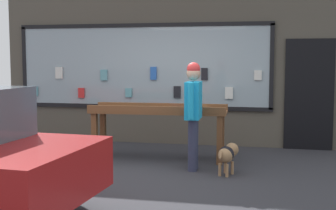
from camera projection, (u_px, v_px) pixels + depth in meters
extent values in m
plane|color=#2D2D33|center=(146.00, 170.00, 7.26)|extent=(40.00, 40.00, 0.00)
cube|color=#4C473D|center=(176.00, 51.00, 9.40)|extent=(7.28, 0.20, 3.78)
cube|color=#8C9EA8|center=(141.00, 66.00, 9.46)|extent=(5.16, 0.03, 1.64)
cube|color=black|center=(141.00, 25.00, 9.37)|extent=(5.24, 0.06, 0.08)
cube|color=black|center=(141.00, 107.00, 9.54)|extent=(5.24, 0.06, 0.08)
cube|color=black|center=(25.00, 66.00, 10.00)|extent=(0.08, 0.06, 1.64)
cube|color=black|center=(272.00, 67.00, 8.91)|extent=(0.08, 0.06, 1.64)
cube|color=#5999A5|center=(35.00, 91.00, 9.96)|extent=(0.15, 0.03, 0.19)
cube|color=silver|center=(59.00, 73.00, 9.80)|extent=(0.16, 0.03, 0.24)
cube|color=red|center=(81.00, 93.00, 9.74)|extent=(0.13, 0.03, 0.21)
cube|color=#5999A5|center=(104.00, 75.00, 9.60)|extent=(0.14, 0.03, 0.22)
cube|color=#5999A5|center=(129.00, 93.00, 9.52)|extent=(0.14, 0.03, 0.18)
cube|color=#2659B2|center=(153.00, 73.00, 9.38)|extent=(0.13, 0.03, 0.26)
cube|color=black|center=(177.00, 92.00, 9.31)|extent=(0.14, 0.03, 0.23)
cube|color=black|center=(204.00, 74.00, 9.16)|extent=(0.12, 0.03, 0.23)
cube|color=silver|center=(229.00, 93.00, 9.09)|extent=(0.15, 0.03, 0.23)
cube|color=silver|center=(258.00, 75.00, 8.94)|extent=(0.14, 0.03, 0.19)
cube|color=black|center=(309.00, 95.00, 8.82)|extent=(0.90, 0.04, 2.10)
cube|color=brown|center=(95.00, 136.00, 7.98)|extent=(0.09, 0.09, 0.80)
cube|color=brown|center=(220.00, 140.00, 7.60)|extent=(0.09, 0.09, 0.80)
cube|color=brown|center=(103.00, 132.00, 8.43)|extent=(0.09, 0.09, 0.80)
cube|color=brown|center=(221.00, 136.00, 8.06)|extent=(0.09, 0.09, 0.80)
cube|color=brown|center=(158.00, 112.00, 7.98)|extent=(2.35, 0.70, 0.04)
cube|color=brown|center=(155.00, 110.00, 7.69)|extent=(2.33, 0.14, 0.12)
cube|color=brown|center=(161.00, 107.00, 8.25)|extent=(2.33, 0.14, 0.12)
cube|color=silver|center=(100.00, 109.00, 8.07)|extent=(0.20, 0.24, 0.03)
cube|color=yellow|center=(117.00, 109.00, 8.10)|extent=(0.18, 0.24, 0.02)
cube|color=black|center=(132.00, 109.00, 8.10)|extent=(0.17, 0.22, 0.02)
cube|color=black|center=(144.00, 109.00, 8.18)|extent=(0.13, 0.21, 0.02)
cube|color=orange|center=(159.00, 109.00, 8.04)|extent=(0.16, 0.20, 0.03)
cube|color=#994CA5|center=(175.00, 109.00, 8.03)|extent=(0.18, 0.23, 0.02)
cube|color=black|center=(189.00, 110.00, 7.90)|extent=(0.17, 0.21, 0.02)
cube|color=silver|center=(202.00, 110.00, 8.00)|extent=(0.17, 0.21, 0.02)
cube|color=#338C4C|center=(218.00, 111.00, 7.72)|extent=(0.15, 0.22, 0.02)
cylinder|color=#2D334C|center=(192.00, 145.00, 7.16)|extent=(0.14, 0.14, 0.80)
cylinder|color=#2D334C|center=(194.00, 143.00, 7.32)|extent=(0.14, 0.14, 0.80)
cube|color=#19A5E0|center=(193.00, 100.00, 7.17)|extent=(0.23, 0.46, 0.57)
cylinder|color=#19A5E0|center=(191.00, 101.00, 6.89)|extent=(0.09, 0.09, 0.54)
cylinder|color=#19A5E0|center=(196.00, 98.00, 7.45)|extent=(0.09, 0.09, 0.54)
sphere|color=tan|center=(194.00, 73.00, 7.13)|extent=(0.22, 0.22, 0.22)
sphere|color=red|center=(194.00, 69.00, 7.13)|extent=(0.21, 0.21, 0.21)
ellipsoid|color=#99724C|center=(226.00, 155.00, 6.92)|extent=(0.32, 0.39, 0.23)
ellipsoid|color=black|center=(226.00, 154.00, 6.92)|extent=(0.29, 0.27, 0.24)
sphere|color=#99724C|center=(232.00, 150.00, 7.10)|extent=(0.21, 0.21, 0.21)
cylinder|color=#99724C|center=(221.00, 155.00, 6.75)|extent=(0.06, 0.10, 0.12)
cylinder|color=#99724C|center=(232.00, 168.00, 7.00)|extent=(0.04, 0.04, 0.19)
cylinder|color=#99724C|center=(225.00, 167.00, 7.06)|extent=(0.04, 0.04, 0.19)
cylinder|color=#99724C|center=(227.00, 171.00, 6.83)|extent=(0.04, 0.04, 0.19)
cylinder|color=#99724C|center=(220.00, 170.00, 6.89)|extent=(0.04, 0.04, 0.19)
cylinder|color=black|center=(59.00, 179.00, 5.54)|extent=(0.61, 0.22, 0.60)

